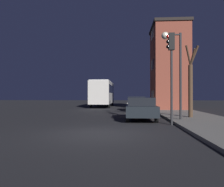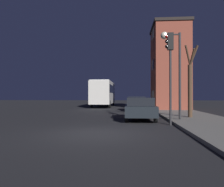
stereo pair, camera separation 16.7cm
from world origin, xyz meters
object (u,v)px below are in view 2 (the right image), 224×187
object	(u,v)px
car_near_lane	(140,108)
car_mid_lane	(136,103)
bare_tree	(190,84)
bus	(104,92)
traffic_light	(170,59)
streetlamp	(173,57)

from	to	relation	value
car_near_lane	car_mid_lane	size ratio (longest dim) A/B	1.06
car_mid_lane	bare_tree	bearing A→B (deg)	-67.91
bus	car_mid_lane	world-z (taller)	bus
bus	car_near_lane	size ratio (longest dim) A/B	2.36
bare_tree	traffic_light	bearing A→B (deg)	-122.98
streetlamp	traffic_light	bearing A→B (deg)	-106.58
streetlamp	bus	distance (m)	18.24
bare_tree	bus	bearing A→B (deg)	115.37
bus	car_mid_lane	xyz separation A→B (m)	(4.28, -7.89, -1.32)
traffic_light	bus	world-z (taller)	traffic_light
car_near_lane	streetlamp	bearing A→B (deg)	-22.93
car_near_lane	car_mid_lane	bearing A→B (deg)	89.43
bare_tree	car_near_lane	distance (m)	3.66
bus	car_mid_lane	distance (m)	9.07
traffic_light	bus	bearing A→B (deg)	106.90
bus	traffic_light	bearing A→B (deg)	-73.10
streetlamp	car_mid_lane	distance (m)	9.89
bare_tree	car_near_lane	size ratio (longest dim) A/B	1.08
traffic_light	bare_tree	world-z (taller)	traffic_light
car_near_lane	car_mid_lane	distance (m)	8.39
traffic_light	bare_tree	bearing A→B (deg)	57.02
streetlamp	bare_tree	xyz separation A→B (m)	(1.38, 1.29, -1.59)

